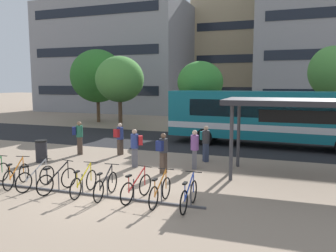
{
  "coord_description": "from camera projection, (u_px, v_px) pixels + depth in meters",
  "views": [
    {
      "loc": [
        5.65,
        -9.68,
        3.65
      ],
      "look_at": [
        0.51,
        4.53,
        1.74
      ],
      "focal_mm": 36.04,
      "sensor_mm": 36.0,
      "label": 1
    }
  ],
  "objects": [
    {
      "name": "parked_bicycle_silver_2",
      "position": [
        36.0,
        178.0,
        11.72
      ],
      "size": [
        0.52,
        1.72,
        0.99
      ],
      "rotation": [
        0.0,
        0.0,
        1.46
      ],
      "color": "black",
      "rests_on": "ground"
    },
    {
      "name": "ground",
      "position": [
        108.0,
        192.0,
        11.39
      ],
      "size": [
        200.0,
        200.0,
        0.0
      ],
      "primitive_type": "plane",
      "color": "gray"
    },
    {
      "name": "transit_shelter",
      "position": [
        309.0,
        105.0,
        12.62
      ],
      "size": [
        6.26,
        3.17,
        3.05
      ],
      "rotation": [
        0.0,
        0.0,
        0.02
      ],
      "color": "#38383D",
      "rests_on": "ground"
    },
    {
      "name": "commuter_teal_pack_2",
      "position": [
        206.0,
        141.0,
        15.75
      ],
      "size": [
        0.58,
        0.59,
        1.7
      ],
      "rotation": [
        0.0,
        0.0,
        5.44
      ],
      "color": "#2D3851",
      "rests_on": "ground"
    },
    {
      "name": "building_centre_block",
      "position": [
        254.0,
        49.0,
        49.71
      ],
      "size": [
        16.54,
        11.4,
        17.41
      ],
      "color": "tan",
      "rests_on": "ground"
    },
    {
      "name": "city_bus",
      "position": [
        271.0,
        116.0,
        19.46
      ],
      "size": [
        12.14,
        3.22,
        3.2
      ],
      "rotation": [
        0.0,
        0.0,
        3.09
      ],
      "color": "#0F6070",
      "rests_on": "ground"
    },
    {
      "name": "commuter_red_pack_0",
      "position": [
        120.0,
        137.0,
        17.2
      ],
      "size": [
        0.42,
        0.58,
        1.65
      ],
      "rotation": [
        0.0,
        0.0,
        1.33
      ],
      "color": "#47382D",
      "rests_on": "ground"
    },
    {
      "name": "street_tree_1",
      "position": [
        120.0,
        79.0,
        26.59
      ],
      "size": [
        3.82,
        3.82,
        5.8
      ],
      "color": "brown",
      "rests_on": "ground"
    },
    {
      "name": "trash_bin",
      "position": [
        41.0,
        151.0,
        15.73
      ],
      "size": [
        0.55,
        0.55,
        1.03
      ],
      "color": "#232328",
      "rests_on": "ground"
    },
    {
      "name": "parked_bicycle_black_5",
      "position": [
        106.0,
        186.0,
        10.83
      ],
      "size": [
        0.52,
        1.72,
        0.99
      ],
      "rotation": [
        0.0,
        0.0,
        1.65
      ],
      "color": "black",
      "rests_on": "ground"
    },
    {
      "name": "bus_lane_asphalt",
      "position": [
        193.0,
        142.0,
        21.26
      ],
      "size": [
        80.0,
        7.2,
        0.01
      ],
      "primitive_type": "cube",
      "color": "#232326",
      "rests_on": "ground"
    },
    {
      "name": "commuter_navy_pack_3",
      "position": [
        79.0,
        135.0,
        17.33
      ],
      "size": [
        0.61,
        0.53,
        1.72
      ],
      "rotation": [
        0.0,
        0.0,
        0.54
      ],
      "color": "#47382D",
      "rests_on": "ground"
    },
    {
      "name": "building_left_wing",
      "position": [
        118.0,
        59.0,
        45.97
      ],
      "size": [
        19.03,
        12.09,
        14.04
      ],
      "color": "gray",
      "rests_on": "ground"
    },
    {
      "name": "commuter_navy_pack_1",
      "position": [
        163.0,
        150.0,
        13.66
      ],
      "size": [
        0.43,
        0.58,
        1.65
      ],
      "rotation": [
        0.0,
        0.0,
        1.32
      ],
      "color": "#47382D",
      "rests_on": "ground"
    },
    {
      "name": "parked_bicycle_yellow_4",
      "position": [
        84.0,
        183.0,
        11.08
      ],
      "size": [
        0.52,
        1.72,
        0.99
      ],
      "rotation": [
        0.0,
        0.0,
        1.65
      ],
      "color": "black",
      "rests_on": "ground"
    },
    {
      "name": "parked_bicycle_orange_1",
      "position": [
        16.0,
        176.0,
        12.0
      ],
      "size": [
        0.61,
        1.68,
        0.99
      ],
      "rotation": [
        0.0,
        0.0,
        1.82
      ],
      "color": "black",
      "rests_on": "ground"
    },
    {
      "name": "street_tree_0",
      "position": [
        97.0,
        76.0,
        31.47
      ],
      "size": [
        5.0,
        5.0,
        6.8
      ],
      "color": "brown",
      "rests_on": "ground"
    },
    {
      "name": "street_tree_2",
      "position": [
        200.0,
        82.0,
        24.3
      ],
      "size": [
        3.29,
        3.29,
        5.25
      ],
      "color": "brown",
      "rests_on": "ground"
    },
    {
      "name": "parked_bicycle_orange_7",
      "position": [
        160.0,
        192.0,
        10.21
      ],
      "size": [
        0.52,
        1.72,
        0.99
      ],
      "rotation": [
        0.0,
        0.0,
        1.55
      ],
      "color": "black",
      "rests_on": "ground"
    },
    {
      "name": "parked_bicycle_red_6",
      "position": [
        136.0,
        188.0,
        10.57
      ],
      "size": [
        0.52,
        1.71,
        0.99
      ],
      "rotation": [
        0.0,
        0.0,
        1.42
      ],
      "color": "black",
      "rests_on": "ground"
    },
    {
      "name": "commuter_red_pack_5",
      "position": [
        135.0,
        145.0,
        14.72
      ],
      "size": [
        0.6,
        0.51,
        1.68
      ],
      "rotation": [
        0.0,
        0.0,
        3.61
      ],
      "color": "#565660",
      "rests_on": "ground"
    },
    {
      "name": "parked_bicycle_blue_8",
      "position": [
        189.0,
        196.0,
        9.85
      ],
      "size": [
        0.52,
        1.72,
        0.99
      ],
      "rotation": [
        0.0,
        0.0,
        1.57
      ],
      "color": "black",
      "rests_on": "ground"
    },
    {
      "name": "bike_rack",
      "position": [
        83.0,
        192.0,
        11.13
      ],
      "size": [
        8.31,
        0.29,
        0.7
      ],
      "rotation": [
        0.0,
        0.0,
        0.02
      ],
      "color": "#47474C",
      "rests_on": "ground"
    },
    {
      "name": "parked_bicycle_black_3",
      "position": [
        57.0,
        181.0,
        11.41
      ],
      "size": [
        0.53,
        1.7,
        0.99
      ],
      "rotation": [
        0.0,
        0.0,
        1.39
      ],
      "color": "black",
      "rests_on": "ground"
    },
    {
      "name": "commuter_olive_pack_4",
      "position": [
        195.0,
        147.0,
        14.43
      ],
      "size": [
        0.44,
        0.58,
        1.68
      ],
      "rotation": [
        0.0,
        0.0,
        4.98
      ],
      "color": "#565660",
      "rests_on": "ground"
    },
    {
      "name": "street_tree_3",
      "position": [
        332.0,
        72.0,
        24.25
      ],
      "size": [
        3.28,
        3.28,
        6.33
      ],
      "color": "brown",
      "rests_on": "ground"
    }
  ]
}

